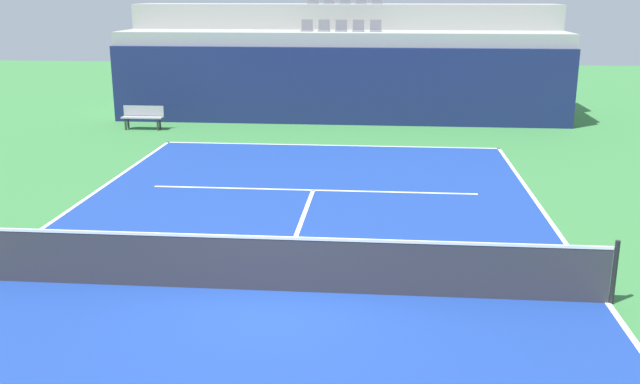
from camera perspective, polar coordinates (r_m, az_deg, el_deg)
ground_plane at (r=12.30m, az=-3.55°, el=-7.84°), size 80.00×80.00×0.00m
court_surface at (r=12.30m, az=-3.55°, el=-7.82°), size 11.00×24.00×0.01m
baseline_far at (r=23.67m, az=0.80°, el=3.72°), size 11.00×0.10×0.00m
sideline_right at (r=12.71m, az=21.81°, el=-8.14°), size 0.10×24.00×0.00m
service_line_far at (r=18.30m, az=-0.54°, el=0.15°), size 8.26×0.10×0.00m
centre_service_line at (r=15.25m, az=-1.74°, el=-3.04°), size 0.10×6.40×0.00m
back_wall at (r=27.33m, az=1.46°, el=8.35°), size 17.39×0.30×2.88m
stands_tier_lower at (r=28.64m, az=1.64°, el=9.20°), size 17.39×2.40×3.39m
stands_tier_upper at (r=30.97m, az=1.93°, el=10.60°), size 17.39×2.40×4.38m
seating_row_lower at (r=28.59m, az=1.68°, el=12.85°), size 3.11×0.44×0.44m
seating_row_upper at (r=30.95m, az=1.99°, el=14.89°), size 3.11×0.44×0.44m
tennis_net at (r=12.11m, az=-3.59°, el=-5.63°), size 11.08×0.08×1.07m
player_bench at (r=27.24m, az=-13.84°, el=5.90°), size 1.50×0.40×0.85m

